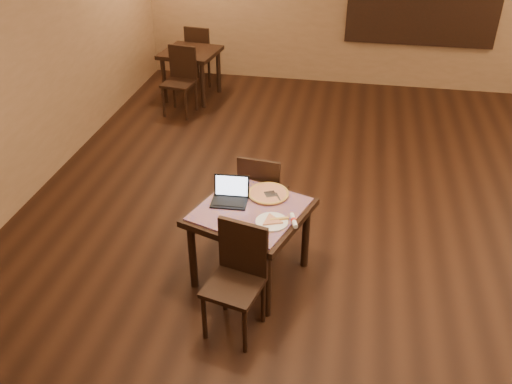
% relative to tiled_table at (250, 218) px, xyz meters
% --- Properties ---
extents(ground, '(10.00, 10.00, 0.00)m').
position_rel_tiled_table_xyz_m(ground, '(1.23, 0.23, -0.66)').
color(ground, black).
rests_on(ground, ground).
extents(tiled_table, '(1.17, 1.17, 0.76)m').
position_rel_tiled_table_xyz_m(tiled_table, '(0.00, 0.00, 0.00)').
color(tiled_table, black).
rests_on(tiled_table, ground).
extents(chair_main_near, '(0.51, 0.51, 0.98)m').
position_rel_tiled_table_xyz_m(chair_main_near, '(0.02, -0.62, -0.11)').
color(chair_main_near, black).
rests_on(chair_main_near, ground).
extents(chair_main_far, '(0.46, 0.46, 0.97)m').
position_rel_tiled_table_xyz_m(chair_main_far, '(-0.01, 0.62, -0.11)').
color(chair_main_far, black).
rests_on(chair_main_far, ground).
extents(laptop, '(0.33, 0.26, 0.22)m').
position_rel_tiled_table_xyz_m(laptop, '(-0.20, 0.10, 0.16)').
color(laptop, black).
rests_on(laptop, tiled_table).
extents(plate, '(0.28, 0.28, 0.02)m').
position_rel_tiled_table_xyz_m(plate, '(0.22, -0.18, 0.11)').
color(plate, white).
rests_on(plate, tiled_table).
extents(pizza_slice, '(0.26, 0.26, 0.02)m').
position_rel_tiled_table_xyz_m(pizza_slice, '(0.22, -0.18, 0.13)').
color(pizza_slice, '#D3BA8D').
rests_on(pizza_slice, plate).
extents(pizza_pan, '(0.34, 0.34, 0.01)m').
position_rel_tiled_table_xyz_m(pizza_pan, '(0.12, 0.24, 0.11)').
color(pizza_pan, silver).
rests_on(pizza_pan, tiled_table).
extents(pizza_whole, '(0.37, 0.37, 0.03)m').
position_rel_tiled_table_xyz_m(pizza_whole, '(0.12, 0.24, 0.12)').
color(pizza_whole, '#D3BA8D').
rests_on(pizza_whole, pizza_pan).
extents(spatula, '(0.19, 0.25, 0.01)m').
position_rel_tiled_table_xyz_m(spatula, '(0.14, 0.22, 0.13)').
color(spatula, silver).
rests_on(spatula, pizza_whole).
extents(napkin_roll, '(0.09, 0.19, 0.04)m').
position_rel_tiled_table_xyz_m(napkin_roll, '(0.40, -0.14, 0.12)').
color(napkin_roll, white).
rests_on(napkin_roll, tiled_table).
extents(other_table_b, '(0.92, 0.92, 0.77)m').
position_rel_tiled_table_xyz_m(other_table_b, '(-1.77, 4.11, -0.02)').
color(other_table_b, black).
rests_on(other_table_b, ground).
extents(other_table_b_chair_near, '(0.48, 0.48, 0.99)m').
position_rel_tiled_table_xyz_m(other_table_b_chair_near, '(-1.76, 3.53, -0.10)').
color(other_table_b_chair_near, black).
rests_on(other_table_b_chair_near, ground).
extents(other_table_b_chair_far, '(0.48, 0.48, 0.99)m').
position_rel_tiled_table_xyz_m(other_table_b_chair_far, '(-1.78, 4.69, -0.10)').
color(other_table_b_chair_far, black).
rests_on(other_table_b_chair_far, ground).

